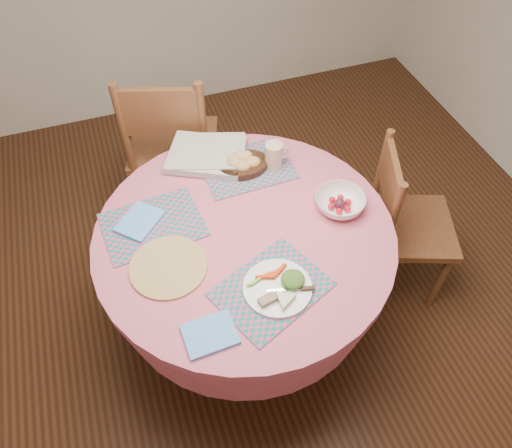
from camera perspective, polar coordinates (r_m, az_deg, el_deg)
The scene contains 15 objects.
ground at distance 2.66m, azimuth -1.04°, elevation -11.20°, with size 4.00×4.00×0.00m, color #331C0F.
dining_table at distance 2.19m, azimuth -1.24°, elevation -4.12°, with size 1.24×1.24×0.75m.
chair_right at distance 2.55m, azimuth 16.59°, elevation 0.27°, with size 0.51×0.52×0.89m.
chair_back at distance 2.78m, azimuth -9.59°, elevation 8.89°, with size 0.59×0.58×1.02m.
placemat_front at distance 1.87m, azimuth 1.79°, elevation -7.44°, with size 0.40×0.30×0.01m, color #157A72.
placemat_left at distance 2.10m, azimuth -11.70°, elevation -0.10°, with size 0.40×0.30×0.01m, color #157A72.
placemat_back at distance 2.29m, azimuth -1.03°, elevation 6.51°, with size 0.40×0.30×0.01m, color #157A72.
wicker_trivet at distance 1.95m, azimuth -9.99°, elevation -4.87°, with size 0.30×0.30×0.01m, color #AE8A4B.
napkin_near at distance 1.78m, azimuth -5.28°, elevation -12.45°, with size 0.18×0.14×0.01m, color #5F9FF6.
napkin_far at distance 2.11m, azimuth -13.17°, elevation 0.30°, with size 0.18×0.14×0.01m, color #5F9FF6.
dinner_plate at distance 1.85m, azimuth 2.77°, elevation -7.23°, with size 0.26×0.26×0.05m.
bread_bowl at distance 2.27m, azimuth -1.56°, elevation 7.05°, with size 0.23×0.23×0.08m.
latte_mug at distance 2.26m, azimuth 2.09°, elevation 7.89°, with size 0.12×0.08×0.12m.
fruit_bowl at distance 2.13m, azimuth 9.58°, elevation 2.41°, with size 0.23×0.23×0.07m.
newspaper_stack at distance 2.33m, azimuth -5.61°, elevation 7.92°, with size 0.43×0.40×0.04m.
Camera 1 is at (-0.38, -1.24, 2.32)m, focal length 35.00 mm.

